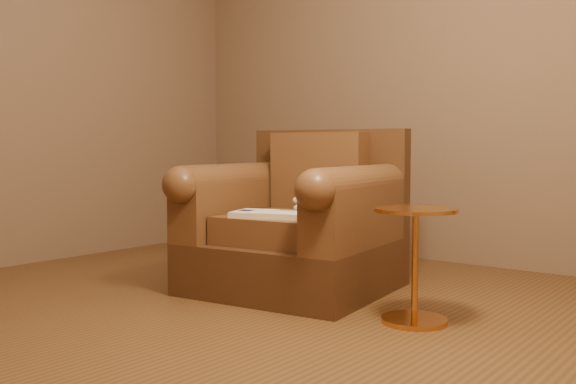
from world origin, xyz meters
The scene contains 5 objects.
floor centered at (0.00, 0.00, 0.00)m, with size 4.00×4.00×0.00m, color brown.
armchair centered at (-0.01, 0.63, 0.36)m, with size 1.15×1.10×0.94m.
teddy_bear centered at (0.03, 0.73, 0.54)m, with size 0.18×0.19×0.24m.
guidebook centered at (0.03, 0.35, 0.46)m, with size 0.47×0.36×0.03m.
side_table centered at (0.88, 0.38, 0.29)m, with size 0.39×0.39×0.54m.
Camera 1 is at (2.23, -2.32, 0.83)m, focal length 40.00 mm.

